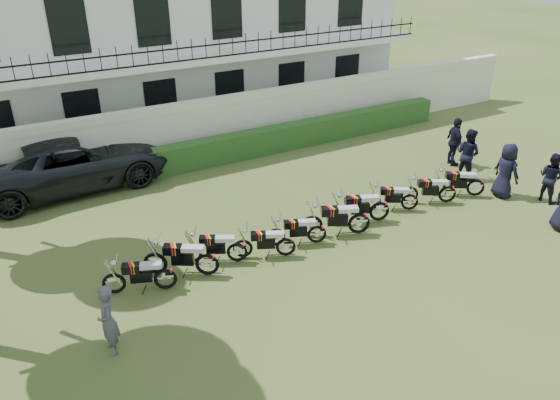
{
  "coord_description": "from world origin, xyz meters",
  "views": [
    {
      "loc": [
        -7.66,
        -10.63,
        8.25
      ],
      "look_at": [
        -0.86,
        1.48,
        1.1
      ],
      "focal_mm": 35.0,
      "sensor_mm": 36.0,
      "label": 1
    }
  ],
  "objects_px": {
    "motorcycle_5": "(359,219)",
    "officer_2": "(506,174)",
    "motorcycle_8": "(448,190)",
    "motorcycle_9": "(476,184)",
    "motorcycle_1": "(207,259)",
    "motorcycle_3": "(286,243)",
    "officer_4": "(468,154)",
    "officer_3": "(506,171)",
    "motorcycle_0": "(165,274)",
    "suv": "(72,162)",
    "motorcycle_7": "(410,198)",
    "inspector": "(108,320)",
    "officer_1": "(551,177)",
    "officer_5": "(455,142)",
    "motorcycle_4": "(317,230)",
    "motorcycle_6": "(380,207)",
    "motorcycle_2": "(237,248)"
  },
  "relations": [
    {
      "from": "motorcycle_0",
      "to": "officer_2",
      "type": "bearing_deg",
      "value": -71.64
    },
    {
      "from": "motorcycle_0",
      "to": "motorcycle_2",
      "type": "height_order",
      "value": "motorcycle_0"
    },
    {
      "from": "suv",
      "to": "officer_3",
      "type": "relative_size",
      "value": 3.46
    },
    {
      "from": "motorcycle_8",
      "to": "motorcycle_9",
      "type": "distance_m",
      "value": 1.17
    },
    {
      "from": "motorcycle_1",
      "to": "motorcycle_3",
      "type": "xyz_separation_m",
      "value": [
        2.23,
        -0.19,
        -0.06
      ]
    },
    {
      "from": "motorcycle_1",
      "to": "officer_2",
      "type": "xyz_separation_m",
      "value": [
        10.39,
        -0.54,
        0.32
      ]
    },
    {
      "from": "motorcycle_2",
      "to": "motorcycle_6",
      "type": "distance_m",
      "value": 4.75
    },
    {
      "from": "suv",
      "to": "motorcycle_0",
      "type": "bearing_deg",
      "value": -176.93
    },
    {
      "from": "motorcycle_1",
      "to": "motorcycle_9",
      "type": "distance_m",
      "value": 9.55
    },
    {
      "from": "motorcycle_9",
      "to": "officer_2",
      "type": "height_order",
      "value": "officer_2"
    },
    {
      "from": "motorcycle_1",
      "to": "officer_2",
      "type": "relative_size",
      "value": 1.06
    },
    {
      "from": "motorcycle_8",
      "to": "officer_4",
      "type": "distance_m",
      "value": 2.34
    },
    {
      "from": "motorcycle_4",
      "to": "motorcycle_8",
      "type": "distance_m",
      "value": 5.06
    },
    {
      "from": "inspector",
      "to": "officer_2",
      "type": "bearing_deg",
      "value": 98.72
    },
    {
      "from": "motorcycle_5",
      "to": "motorcycle_7",
      "type": "distance_m",
      "value": 2.32
    },
    {
      "from": "motorcycle_2",
      "to": "motorcycle_6",
      "type": "xyz_separation_m",
      "value": [
        4.75,
        -0.08,
        0.05
      ]
    },
    {
      "from": "motorcycle_8",
      "to": "officer_2",
      "type": "bearing_deg",
      "value": -77.2
    },
    {
      "from": "motorcycle_6",
      "to": "motorcycle_3",
      "type": "bearing_deg",
      "value": 115.55
    },
    {
      "from": "motorcycle_7",
      "to": "motorcycle_3",
      "type": "bearing_deg",
      "value": 125.78
    },
    {
      "from": "motorcycle_7",
      "to": "suv",
      "type": "relative_size",
      "value": 0.23
    },
    {
      "from": "motorcycle_0",
      "to": "motorcycle_1",
      "type": "bearing_deg",
      "value": -66.69
    },
    {
      "from": "motorcycle_1",
      "to": "officer_3",
      "type": "height_order",
      "value": "officer_3"
    },
    {
      "from": "motorcycle_5",
      "to": "officer_4",
      "type": "height_order",
      "value": "officer_4"
    },
    {
      "from": "motorcycle_7",
      "to": "motorcycle_9",
      "type": "distance_m",
      "value": 2.6
    },
    {
      "from": "motorcycle_7",
      "to": "inspector",
      "type": "xyz_separation_m",
      "value": [
        -9.83,
        -1.8,
        0.4
      ]
    },
    {
      "from": "suv",
      "to": "officer_2",
      "type": "distance_m",
      "value": 14.57
    },
    {
      "from": "motorcycle_7",
      "to": "inspector",
      "type": "height_order",
      "value": "inspector"
    },
    {
      "from": "inspector",
      "to": "motorcycle_9",
      "type": "bearing_deg",
      "value": 100.97
    },
    {
      "from": "motorcycle_3",
      "to": "motorcycle_7",
      "type": "distance_m",
      "value": 4.76
    },
    {
      "from": "motorcycle_3",
      "to": "motorcycle_5",
      "type": "bearing_deg",
      "value": -64.75
    },
    {
      "from": "motorcycle_3",
      "to": "officer_4",
      "type": "xyz_separation_m",
      "value": [
        8.14,
        1.34,
        0.49
      ]
    },
    {
      "from": "motorcycle_7",
      "to": "motorcycle_9",
      "type": "relative_size",
      "value": 0.94
    },
    {
      "from": "motorcycle_9",
      "to": "officer_2",
      "type": "bearing_deg",
      "value": -83.77
    },
    {
      "from": "motorcycle_3",
      "to": "motorcycle_4",
      "type": "height_order",
      "value": "motorcycle_4"
    },
    {
      "from": "motorcycle_4",
      "to": "inspector",
      "type": "height_order",
      "value": "inspector"
    },
    {
      "from": "officer_1",
      "to": "motorcycle_3",
      "type": "bearing_deg",
      "value": 79.25
    },
    {
      "from": "motorcycle_0",
      "to": "officer_3",
      "type": "bearing_deg",
      "value": -71.65
    },
    {
      "from": "motorcycle_2",
      "to": "motorcycle_7",
      "type": "relative_size",
      "value": 1.07
    },
    {
      "from": "officer_1",
      "to": "officer_4",
      "type": "xyz_separation_m",
      "value": [
        -1.01,
        2.61,
        0.09
      ]
    },
    {
      "from": "motorcycle_1",
      "to": "motorcycle_7",
      "type": "bearing_deg",
      "value": -56.65
    },
    {
      "from": "motorcycle_5",
      "to": "officer_2",
      "type": "distance_m",
      "value": 5.73
    },
    {
      "from": "motorcycle_1",
      "to": "motorcycle_9",
      "type": "bearing_deg",
      "value": -58.98
    },
    {
      "from": "motorcycle_2",
      "to": "motorcycle_7",
      "type": "bearing_deg",
      "value": -62.16
    },
    {
      "from": "officer_2",
      "to": "officer_3",
      "type": "distance_m",
      "value": 0.13
    },
    {
      "from": "motorcycle_9",
      "to": "officer_3",
      "type": "distance_m",
      "value": 1.01
    },
    {
      "from": "officer_2",
      "to": "officer_5",
      "type": "bearing_deg",
      "value": -9.36
    },
    {
      "from": "officer_5",
      "to": "motorcycle_5",
      "type": "bearing_deg",
      "value": 131.24
    },
    {
      "from": "motorcycle_5",
      "to": "officer_2",
      "type": "xyz_separation_m",
      "value": [
        5.71,
        -0.34,
        0.3
      ]
    },
    {
      "from": "officer_2",
      "to": "motorcycle_5",
      "type": "bearing_deg",
      "value": 86.22
    },
    {
      "from": "motorcycle_3",
      "to": "motorcycle_4",
      "type": "distance_m",
      "value": 1.12
    }
  ]
}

